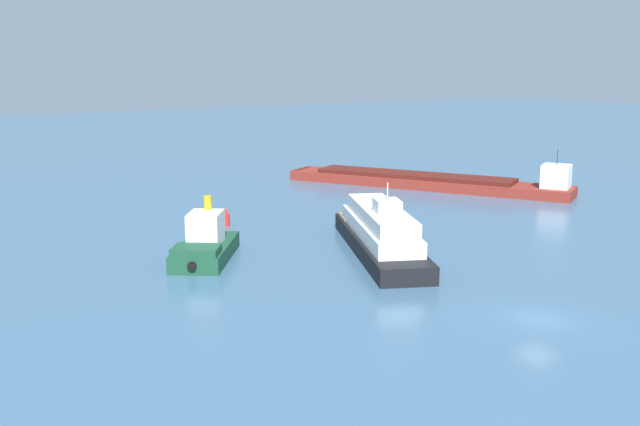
% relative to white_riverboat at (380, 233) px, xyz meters
% --- Properties ---
extents(ground_plane, '(400.00, 400.00, 0.00)m').
position_rel_white_riverboat_xyz_m(ground_plane, '(-0.93, -18.85, -1.76)').
color(ground_plane, '#3D607F').
extents(white_riverboat, '(11.96, 20.34, 6.55)m').
position_rel_white_riverboat_xyz_m(white_riverboat, '(0.00, 0.00, 0.00)').
color(white_riverboat, black).
rests_on(white_riverboat, ground).
extents(cargo_barge, '(24.00, 34.44, 5.86)m').
position_rel_white_riverboat_xyz_m(cargo_barge, '(24.68, 23.31, -0.82)').
color(cargo_barge, maroon).
rests_on(cargo_barge, ground).
extents(tugboat, '(8.76, 10.15, 5.15)m').
position_rel_white_riverboat_xyz_m(tugboat, '(-13.76, 5.63, -0.44)').
color(tugboat, '#19472D').
rests_on(tugboat, ground).
extents(channel_buoy_red, '(0.70, 0.70, 1.90)m').
position_rel_white_riverboat_xyz_m(channel_buoy_red, '(-7.00, 16.54, -0.95)').
color(channel_buoy_red, red).
rests_on(channel_buoy_red, ground).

